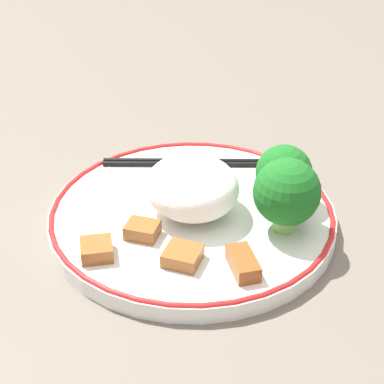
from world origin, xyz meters
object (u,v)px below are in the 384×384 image
(plate, at_px, (192,216))
(chopsticks, at_px, (205,162))
(broccoli_back_left, at_px, (287,193))
(broccoli_back_center, at_px, (284,173))

(plate, bearing_deg, chopsticks, -125.10)
(plate, xyz_separation_m, broccoli_back_left, (-0.06, 0.06, 0.04))
(chopsticks, bearing_deg, plate, 54.90)
(plate, distance_m, broccoli_back_center, 0.09)
(plate, distance_m, broccoli_back_left, 0.09)
(plate, relative_size, broccoli_back_center, 4.58)
(broccoli_back_left, relative_size, broccoli_back_center, 1.18)
(broccoli_back_center, height_order, chopsticks, broccoli_back_center)
(plate, distance_m, chopsticks, 0.08)
(broccoli_back_left, bearing_deg, chopsticks, -85.09)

